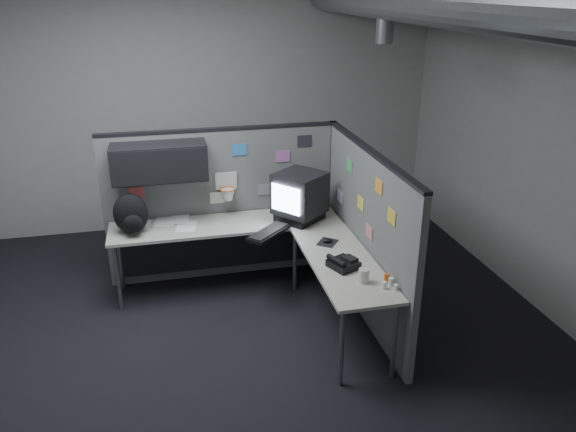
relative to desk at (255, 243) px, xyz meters
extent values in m
cube|color=black|center=(-0.15, -0.70, -0.62)|extent=(5.60, 5.60, 0.01)
cube|color=#9E9E99|center=(-0.15, 2.10, 0.99)|extent=(5.60, 0.01, 3.20)
cube|color=#9E9E99|center=(-0.15, -3.51, 0.99)|extent=(5.60, 0.01, 3.20)
cube|color=#9E9E99|center=(2.66, -0.70, 0.99)|extent=(0.01, 5.60, 3.20)
cylinder|color=slate|center=(1.25, 0.10, 1.99)|extent=(0.16, 0.16, 0.30)
cube|color=#5F615F|center=(-0.23, 0.60, 0.19)|extent=(2.43, 0.06, 1.60)
cube|color=black|center=(-0.23, 0.60, 1.00)|extent=(2.43, 0.07, 0.03)
cube|color=black|center=(0.95, 0.60, 0.19)|extent=(0.07, 0.07, 1.60)
cube|color=black|center=(-0.85, 0.40, 0.76)|extent=(0.90, 0.35, 0.35)
cube|color=black|center=(-0.85, 0.22, 0.76)|extent=(0.90, 0.02, 0.33)
cube|color=silver|center=(-0.20, 0.56, 0.47)|extent=(0.22, 0.02, 0.18)
torus|color=#D85914|center=(-0.20, 0.47, 0.41)|extent=(0.16, 0.16, 0.01)
cone|color=white|center=(-0.20, 0.47, 0.35)|extent=(0.14, 0.14, 0.11)
cube|color=#CC4C4C|center=(-1.10, 0.56, 0.41)|extent=(0.15, 0.01, 0.12)
cube|color=#337FCC|center=(-0.05, 0.56, 0.79)|extent=(0.15, 0.01, 0.12)
cube|color=gray|center=(0.20, 0.56, 0.34)|extent=(0.15, 0.01, 0.12)
cube|color=#B266B2|center=(0.40, 0.56, 0.69)|extent=(0.15, 0.01, 0.12)
cube|color=#26262D|center=(0.63, 0.56, 0.84)|extent=(0.15, 0.01, 0.12)
cube|color=silver|center=(-0.30, 0.56, 0.29)|extent=(0.15, 0.01, 0.12)
cube|color=#5F615F|center=(0.95, -0.49, 0.19)|extent=(0.06, 2.23, 1.60)
cube|color=black|center=(0.95, -0.49, 1.00)|extent=(0.07, 2.23, 0.03)
cube|color=#4CB266|center=(0.92, -0.05, 0.74)|extent=(0.01, 0.15, 0.12)
cube|color=#E5D84C|center=(0.92, -0.40, 0.49)|extent=(0.01, 0.15, 0.12)
cube|color=orange|center=(0.92, -0.80, 0.79)|extent=(0.01, 0.15, 0.12)
cube|color=silver|center=(0.92, 0.20, 0.34)|extent=(0.01, 0.15, 0.12)
cube|color=gold|center=(0.92, -1.10, 0.64)|extent=(0.01, 0.15, 0.12)
cube|color=#D87F7F|center=(0.92, -0.65, 0.31)|extent=(0.01, 0.15, 0.12)
cube|color=#ADAB9C|center=(-0.25, 0.28, 0.10)|extent=(2.30, 0.56, 0.03)
cube|color=#ADAB9C|center=(0.63, -0.78, 0.10)|extent=(0.56, 1.55, 0.03)
cube|color=black|center=(-0.25, 0.50, -0.21)|extent=(2.18, 0.02, 0.55)
cylinder|color=gray|center=(-1.33, 0.06, -0.26)|extent=(0.04, 0.04, 0.70)
cylinder|color=gray|center=(-1.33, 0.50, -0.26)|extent=(0.04, 0.04, 0.70)
cylinder|color=gray|center=(0.41, 0.06, -0.26)|extent=(0.04, 0.04, 0.70)
cylinder|color=gray|center=(0.41, -1.48, -0.26)|extent=(0.04, 0.04, 0.70)
cylinder|color=gray|center=(0.85, -1.48, -0.26)|extent=(0.04, 0.04, 0.70)
cube|color=black|center=(0.50, 0.20, 0.16)|extent=(0.55, 0.54, 0.08)
cube|color=black|center=(0.50, 0.20, 0.41)|extent=(0.61, 0.61, 0.41)
cube|color=white|center=(0.32, 0.06, 0.41)|extent=(0.22, 0.27, 0.27)
cube|color=black|center=(0.12, -0.09, 0.13)|extent=(0.49, 0.48, 0.03)
cube|color=black|center=(0.12, -0.09, 0.15)|extent=(0.44, 0.43, 0.01)
cube|color=black|center=(0.61, -0.40, 0.12)|extent=(0.24, 0.25, 0.01)
ellipsoid|color=black|center=(0.61, -0.40, 0.14)|extent=(0.10, 0.07, 0.04)
cube|color=black|center=(0.60, -0.90, 0.15)|extent=(0.28, 0.29, 0.06)
cylinder|color=black|center=(0.53, -0.92, 0.20)|extent=(0.13, 0.21, 0.05)
cube|color=black|center=(0.66, -0.88, 0.19)|extent=(0.14, 0.15, 0.02)
cylinder|color=silver|center=(0.88, -1.28, 0.15)|extent=(0.05, 0.05, 0.07)
cylinder|color=silver|center=(0.81, -1.31, 0.15)|extent=(0.05, 0.05, 0.06)
cylinder|color=silver|center=(0.89, -1.35, 0.14)|extent=(0.04, 0.04, 0.05)
cylinder|color=#D85914|center=(0.86, -1.22, 0.16)|extent=(0.05, 0.05, 0.08)
cylinder|color=beige|center=(0.68, -1.18, 0.18)|extent=(0.09, 0.09, 0.12)
cube|color=white|center=(-0.64, 0.28, 0.12)|extent=(0.23, 0.30, 0.00)
cube|color=white|center=(-0.85, 0.45, 0.12)|extent=(0.23, 0.30, 0.00)
cube|color=white|center=(-1.09, 0.39, 0.12)|extent=(0.23, 0.30, 0.00)
cube|color=white|center=(-0.70, 0.47, 0.13)|extent=(0.23, 0.30, 0.00)
ellipsoid|color=black|center=(-1.15, 0.24, 0.32)|extent=(0.37, 0.30, 0.40)
ellipsoid|color=black|center=(-1.13, 0.11, 0.26)|extent=(0.20, 0.13, 0.18)
camera|label=1|loc=(-0.80, -4.91, 2.34)|focal=35.00mm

